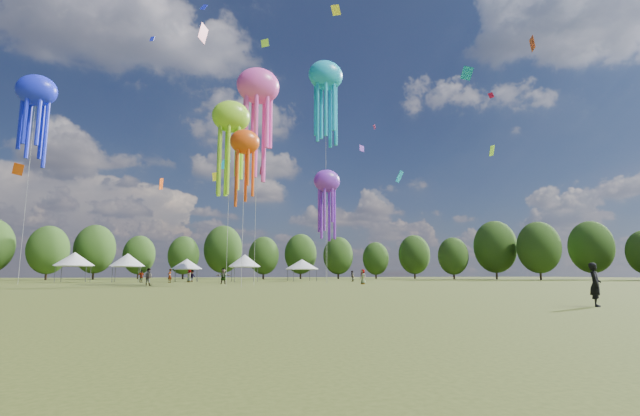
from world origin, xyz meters
name	(u,v)px	position (x,y,z in m)	size (l,w,h in m)	color
ground	(367,306)	(0.00, 0.00, 0.00)	(300.00, 300.00, 0.00)	#384416
observer_main	(595,285)	(7.95, -2.98, 0.81)	(0.59, 0.39, 1.62)	black
spectator_near	(148,277)	(-9.44, 34.85, 0.90)	(0.87, 0.68, 1.80)	gray
spectators_far	(231,276)	(0.73, 48.18, 0.91)	(32.47, 25.45, 1.91)	gray
festival_tents	(187,262)	(-4.92, 57.40, 3.12)	(40.42, 9.22, 4.40)	#47474C
show_kites	(240,116)	(0.04, 37.71, 20.56)	(41.74, 21.11, 32.19)	#9CEC26
small_kites	(236,73)	(-0.03, 42.39, 28.30)	(65.09, 57.04, 43.46)	#9CEC26
treeline	(194,242)	(-3.87, 62.51, 6.54)	(201.57, 95.24, 13.43)	#38281C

